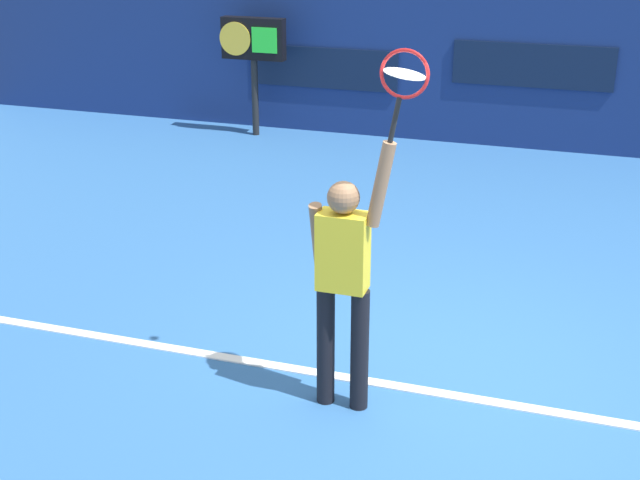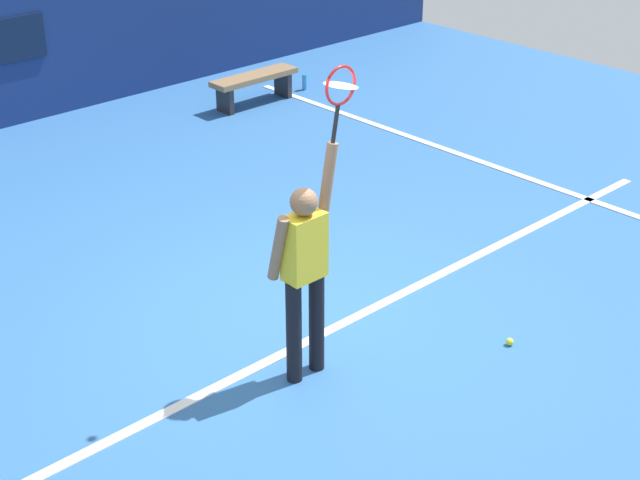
# 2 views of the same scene
# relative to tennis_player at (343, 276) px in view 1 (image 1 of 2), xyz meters

# --- Properties ---
(ground_plane) EXTENTS (18.00, 18.00, 0.00)m
(ground_plane) POSITION_rel_tennis_player_xyz_m (0.58, 0.66, -1.01)
(ground_plane) COLOR #2D609E
(back_wall) EXTENTS (18.00, 0.20, 2.91)m
(back_wall) POSITION_rel_tennis_player_xyz_m (0.58, 7.30, 0.44)
(back_wall) COLOR navy
(back_wall) RESTS_ON ground_plane
(sponsor_banner_center) EXTENTS (2.20, 0.03, 0.60)m
(sponsor_banner_center) POSITION_rel_tennis_player_xyz_m (0.58, 7.18, 0.18)
(sponsor_banner_center) COLOR #0C1933
(sponsor_banner_portside) EXTENTS (2.20, 0.03, 0.60)m
(sponsor_banner_portside) POSITION_rel_tennis_player_xyz_m (-2.42, 7.18, -0.03)
(sponsor_banner_portside) COLOR #0C1933
(court_baseline) EXTENTS (10.00, 0.10, 0.01)m
(court_baseline) POSITION_rel_tennis_player_xyz_m (0.58, 0.34, -1.01)
(court_baseline) COLOR white
(court_baseline) RESTS_ON ground_plane
(tennis_player) EXTENTS (0.59, 0.31, 1.99)m
(tennis_player) POSITION_rel_tennis_player_xyz_m (0.00, 0.00, 0.00)
(tennis_player) COLOR black
(tennis_player) RESTS_ON ground_plane
(tennis_racket) EXTENTS (0.36, 0.27, 0.62)m
(tennis_racket) POSITION_rel_tennis_player_xyz_m (0.37, -0.00, 1.37)
(tennis_racket) COLOR black
(scoreboard_clock) EXTENTS (0.96, 0.20, 1.74)m
(scoreboard_clock) POSITION_rel_tennis_player_xyz_m (-3.38, 6.72, 0.34)
(scoreboard_clock) COLOR black
(scoreboard_clock) RESTS_ON ground_plane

